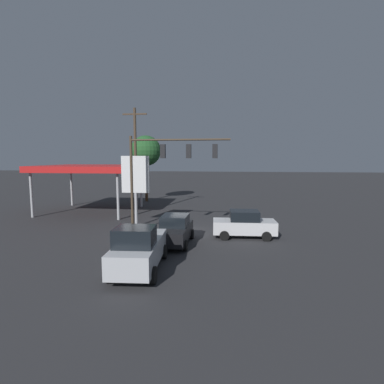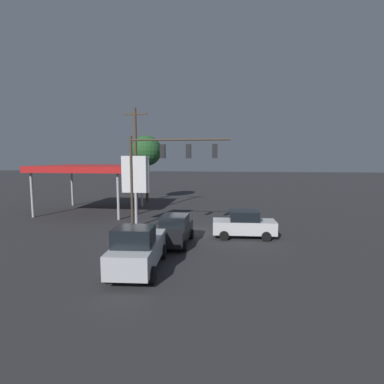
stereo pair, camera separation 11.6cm
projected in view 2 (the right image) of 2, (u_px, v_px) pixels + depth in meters
The scene contains 9 objects.
ground_plane at pixel (189, 232), 22.84m from camera, with size 200.00×200.00×0.00m, color #2D2D30.
traffic_signal_assembly at pixel (167, 161), 21.69m from camera, with size 7.34×0.43×7.24m.
utility_pole at pixel (136, 159), 29.47m from camera, with size 2.40×0.26×10.45m.
gas_station_canopy at pixel (91, 169), 31.11m from camera, with size 9.72×8.51×4.87m.
price_sign at pixel (135, 177), 24.29m from camera, with size 2.27×0.27×5.80m.
pickup_parked at pixel (138, 249), 14.96m from camera, with size 2.55×5.33×2.40m.
sedan_far at pixel (175, 230), 19.64m from camera, with size 2.10×4.42×1.93m.
sedan_waiting at pixel (244, 224), 21.26m from camera, with size 4.49×2.24×1.93m.
street_tree at pixel (146, 151), 38.48m from camera, with size 3.89×3.89×8.49m.
Camera 2 is at (-3.16, 22.12, 5.66)m, focal length 28.00 mm.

